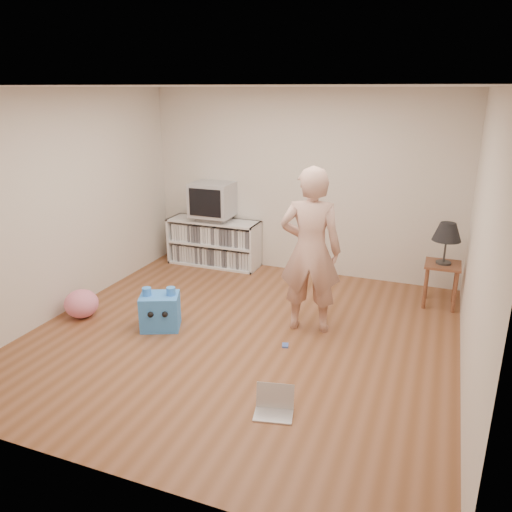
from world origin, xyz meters
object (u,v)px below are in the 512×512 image
object	(u,v)px
table_lamp	(447,233)
plush_pink	(81,304)
dvd_deck	(213,218)
crt_tv	(213,199)
person	(310,251)
laptop	(274,405)
media_unit	(215,242)
plush_blue	(160,311)
side_table	(442,274)

from	to	relation	value
table_lamp	plush_pink	world-z (taller)	table_lamp
dvd_deck	crt_tv	distance (m)	0.29
person	laptop	distance (m)	1.82
person	plush_pink	distance (m)	2.77
laptop	media_unit	bearing A→B (deg)	110.80
table_lamp	plush_blue	world-z (taller)	table_lamp
person	laptop	world-z (taller)	person
side_table	person	distance (m)	1.88
dvd_deck	side_table	xyz separation A→B (m)	(3.28, -0.37, -0.32)
person	table_lamp	bearing A→B (deg)	-147.41
person	plush_pink	xyz separation A→B (m)	(-2.58, -0.68, -0.75)
table_lamp	side_table	bearing A→B (deg)	0.00
dvd_deck	laptop	world-z (taller)	dvd_deck
laptop	plush_pink	size ratio (longest dim) A/B	0.94
crt_tv	media_unit	bearing A→B (deg)	90.00
crt_tv	laptop	distance (m)	3.91
person	plush_pink	bearing A→B (deg)	6.01
media_unit	plush_blue	distance (m)	2.22
plush_pink	laptop	bearing A→B (deg)	-18.55
side_table	media_unit	bearing A→B (deg)	173.30
plush_pink	table_lamp	bearing A→B (deg)	25.57
crt_tv	person	distance (m)	2.48
dvd_deck	plush_blue	size ratio (longest dim) A/B	0.86
side_table	table_lamp	xyz separation A→B (m)	(0.00, 0.00, 0.53)
dvd_deck	side_table	world-z (taller)	dvd_deck
side_table	plush_pink	size ratio (longest dim) A/B	1.40
laptop	plush_pink	bearing A→B (deg)	149.17
crt_tv	plush_blue	size ratio (longest dim) A/B	1.15
side_table	laptop	world-z (taller)	side_table
side_table	laptop	xyz separation A→B (m)	(-1.21, -2.80, -0.36)
media_unit	table_lamp	xyz separation A→B (m)	(3.28, -0.39, 0.59)
media_unit	side_table	world-z (taller)	media_unit
side_table	person	size ratio (longest dim) A/B	0.30
dvd_deck	plush_pink	distance (m)	2.42
media_unit	table_lamp	distance (m)	3.36
dvd_deck	side_table	size ratio (longest dim) A/B	0.82
dvd_deck	table_lamp	distance (m)	3.31
media_unit	dvd_deck	xyz separation A→B (m)	(0.00, -0.02, 0.39)
person	plush_pink	size ratio (longest dim) A/B	4.67
dvd_deck	crt_tv	bearing A→B (deg)	-90.00
crt_tv	plush_blue	world-z (taller)	crt_tv
dvd_deck	laptop	distance (m)	3.85
person	plush_blue	size ratio (longest dim) A/B	3.53
plush_blue	plush_pink	bearing A→B (deg)	161.34
dvd_deck	crt_tv	size ratio (longest dim) A/B	0.75
media_unit	crt_tv	bearing A→B (deg)	-90.00
dvd_deck	media_unit	bearing A→B (deg)	90.00
media_unit	crt_tv	size ratio (longest dim) A/B	2.33
dvd_deck	person	xyz separation A→B (m)	(1.92, -1.57, 0.18)
media_unit	crt_tv	world-z (taller)	crt_tv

